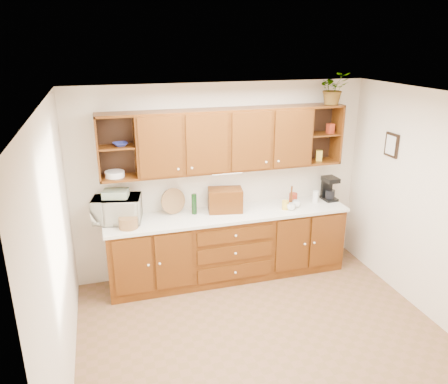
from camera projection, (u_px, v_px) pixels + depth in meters
floor at (266, 340)px, 4.77m from camera, size 4.00×4.00×0.00m
ceiling at (275, 99)px, 3.91m from camera, size 4.00×4.00×0.00m
back_wall at (222, 180)px, 5.93m from camera, size 4.00×0.00×4.00m
left_wall at (57, 258)px, 3.82m from camera, size 0.00×3.50×3.50m
right_wall at (437, 211)px, 4.86m from camera, size 0.00×3.50×3.50m
base_cabinets at (228, 246)px, 5.94m from camera, size 3.20×0.60×0.90m
countertop at (229, 214)px, 5.77m from camera, size 3.24×0.64×0.04m
upper_cabinets at (226, 140)px, 5.59m from camera, size 3.20×0.33×0.80m
undercabinet_light at (227, 173)px, 5.68m from camera, size 0.40×0.05×0.02m
framed_picture at (392, 145)px, 5.49m from camera, size 0.03×0.24×0.30m
wicker_basket at (128, 223)px, 5.28m from camera, size 0.29×0.29×0.14m
microwave at (117, 209)px, 5.45m from camera, size 0.65×0.50×0.32m
towel_stack at (116, 194)px, 5.38m from camera, size 0.35×0.29×0.09m
wine_bottle at (194, 204)px, 5.69m from camera, size 0.09×0.09×0.27m
woven_tray at (174, 212)px, 5.75m from camera, size 0.35×0.19×0.34m
bread_box at (225, 200)px, 5.78m from camera, size 0.49×0.35×0.31m
mug_tree at (291, 204)px, 5.93m from camera, size 0.26×0.27×0.31m
canister_red at (293, 199)px, 6.07m from camera, size 0.15×0.15×0.15m
canister_white at (315, 197)px, 6.12m from camera, size 0.10×0.10×0.17m
canister_yellow at (285, 205)px, 5.87m from camera, size 0.10×0.10×0.12m
coffee_maker at (329, 189)px, 6.20m from camera, size 0.19×0.24×0.34m
bowl_stack at (120, 144)px, 5.22m from camera, size 0.21×0.21×0.04m
plate_stack at (115, 174)px, 5.32m from camera, size 0.29×0.29×0.07m
pantry_box_yellow at (319, 156)px, 6.01m from camera, size 0.10×0.09×0.15m
pantry_box_red at (330, 128)px, 5.91m from camera, size 0.10×0.09×0.13m
potted_plant at (333, 88)px, 5.71m from camera, size 0.41×0.36×0.42m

